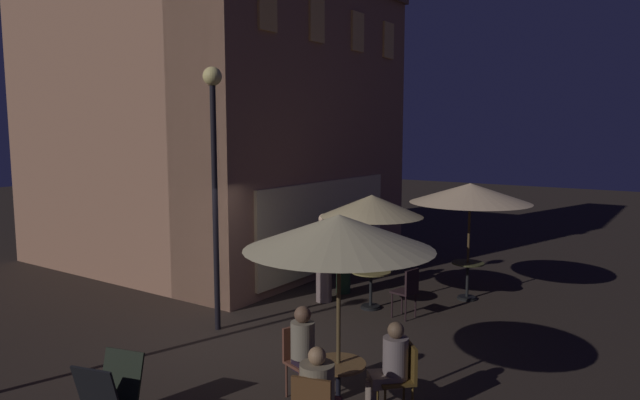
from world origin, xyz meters
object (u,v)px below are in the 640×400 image
object	(u,v)px
cafe_chair_1	(402,372)
patron_seated_0	(390,364)
street_lamp_near_corner	(214,152)
menu_sandwich_board	(110,393)
cafe_chair_0	(408,288)
patron_standing_3	(343,253)
patron_seated_2	(319,393)
patron_seated_1	(305,348)
patio_umbrella_0	(470,193)
patio_umbrella_2	(339,233)
cafe_table_1	(371,280)
cafe_chair_2	(299,355)
patio_umbrella_1	(372,206)
cafe_table_2	(338,381)
cafe_table_0	(468,274)
patron_standing_4	(324,258)

from	to	relation	value
cafe_chair_1	patron_seated_0	distance (m)	0.19
street_lamp_near_corner	patron_seated_0	world-z (taller)	street_lamp_near_corner
menu_sandwich_board	cafe_chair_1	size ratio (longest dim) A/B	0.91
cafe_chair_0	patron_standing_3	size ratio (longest dim) A/B	0.54
patron_seated_2	patron_standing_3	bearing A→B (deg)	13.54
street_lamp_near_corner	patron_seated_2	size ratio (longest dim) A/B	3.71
cafe_chair_0	patron_seated_1	bearing A→B (deg)	105.02
cafe_chair_0	patio_umbrella_0	bearing A→B (deg)	-94.79
patio_umbrella_2	cafe_chair_1	bearing A→B (deg)	-46.85
cafe_table_1	cafe_chair_2	world-z (taller)	cafe_chair_2
cafe_table_1	cafe_chair_0	distance (m)	0.88
menu_sandwich_board	cafe_chair_1	xyz separation A→B (m)	(2.18, -2.71, 0.13)
menu_sandwich_board	cafe_chair_1	world-z (taller)	cafe_chair_1
street_lamp_near_corner	patio_umbrella_1	bearing A→B (deg)	-32.89
patio_umbrella_1	patron_seated_1	world-z (taller)	patio_umbrella_1
patron_seated_1	patron_standing_3	distance (m)	4.97
patio_umbrella_1	patio_umbrella_2	world-z (taller)	patio_umbrella_2
patron_seated_1	patio_umbrella_2	bearing A→B (deg)	0.00
cafe_table_1	patron_seated_0	world-z (taller)	patron_seated_0
cafe_table_2	patron_standing_3	world-z (taller)	patron_standing_3
patron_seated_0	cafe_table_0	bearing A→B (deg)	-123.26
cafe_chair_1	patron_seated_0	bearing A→B (deg)	0.00
patron_seated_0	cafe_table_2	bearing A→B (deg)	-0.00
menu_sandwich_board	patron_seated_2	size ratio (longest dim) A/B	0.68
patron_standing_3	patron_standing_4	size ratio (longest dim) A/B	0.97
cafe_chair_2	patron_standing_3	xyz separation A→B (m)	(4.41, 2.05, 0.32)
cafe_table_2	patron_seated_0	xyz separation A→B (m)	(0.44, -0.47, 0.17)
street_lamp_near_corner	patio_umbrella_1	distance (m)	3.23
cafe_chair_1	cafe_chair_0	bearing A→B (deg)	-108.74
cafe_chair_2	patron_seated_1	distance (m)	0.20
cafe_table_1	patio_umbrella_1	size ratio (longest dim) A/B	0.35
cafe_table_0	patio_umbrella_1	distance (m)	2.61
menu_sandwich_board	patron_seated_1	size ratio (longest dim) A/B	0.68
patio_umbrella_1	patron_seated_2	bearing A→B (deg)	-157.11
cafe_table_0	patio_umbrella_2	xyz separation A→B (m)	(-5.71, -0.45, 1.77)
patron_seated_0	cafe_chair_2	bearing A→B (deg)	-35.21
patio_umbrella_2	cafe_chair_0	size ratio (longest dim) A/B	2.66
patio_umbrella_2	patio_umbrella_1	bearing A→B (deg)	24.07
cafe_table_1	patio_umbrella_0	xyz separation A→B (m)	(1.65, -1.36, 1.65)
menu_sandwich_board	cafe_table_2	bearing A→B (deg)	-67.23
patron_seated_0	patron_standing_3	xyz separation A→B (m)	(4.24, 3.30, 0.21)
cafe_chair_2	patron_seated_1	xyz separation A→B (m)	(-0.05, -0.13, 0.14)
menu_sandwich_board	patron_seated_2	xyz separation A→B (m)	(0.92, -2.33, 0.27)
patron_seated_1	patron_standing_4	size ratio (longest dim) A/B	0.68
cafe_table_2	patio_umbrella_1	size ratio (longest dim) A/B	0.32
street_lamp_near_corner	patio_umbrella_0	world-z (taller)	street_lamp_near_corner
menu_sandwich_board	patron_seated_0	size ratio (longest dim) A/B	0.70
menu_sandwich_board	patron_seated_0	world-z (taller)	patron_seated_0
menu_sandwich_board	patio_umbrella_1	world-z (taller)	patio_umbrella_1
patron_standing_3	cafe_chair_1	bearing A→B (deg)	-37.00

